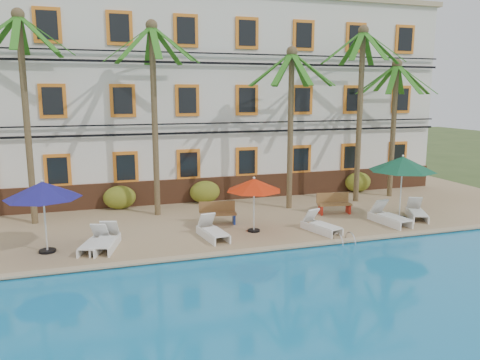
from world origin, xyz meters
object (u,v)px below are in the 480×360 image
object	(u,v)px
lounger_b	(106,241)
bench_right	(334,203)
umbrella_green	(403,164)
lounger_f	(417,212)
lounger_a	(95,242)
pool_ladder	(344,242)
lounger_c	(212,231)
lounger_d	(321,225)
palm_d	(361,92)
umbrella_red	(254,185)
palm_e	(394,109)
palm_c	(291,106)
lounger_e	(389,216)
palm_a	(24,90)
umbrella_blue	(43,190)
bench_left	(218,213)
palm_b	(154,94)

from	to	relation	value
lounger_b	bench_right	distance (m)	10.14
umbrella_green	lounger_f	distance (m)	2.26
lounger_b	lounger_a	bearing A→B (deg)	-175.59
lounger_a	pool_ladder	bearing A→B (deg)	-12.28
lounger_c	lounger_d	size ratio (longest dim) A/B	1.02
palm_d	umbrella_red	size ratio (longest dim) A/B	3.90
lounger_a	palm_e	bearing A→B (deg)	16.23
palm_c	lounger_b	world-z (taller)	palm_c
palm_c	lounger_d	bearing A→B (deg)	-95.21
umbrella_green	bench_right	distance (m)	3.39
umbrella_green	lounger_e	world-z (taller)	umbrella_green
umbrella_red	lounger_e	size ratio (longest dim) A/B	1.07
palm_a	umbrella_green	world-z (taller)	palm_a
palm_e	pool_ladder	world-z (taller)	palm_e
umbrella_red	lounger_a	distance (m)	6.19
umbrella_blue	lounger_c	distance (m)	6.06
lounger_b	lounger_c	bearing A→B (deg)	0.48
lounger_b	bench_left	size ratio (longest dim) A/B	1.27
palm_c	lounger_e	size ratio (longest dim) A/B	3.63
palm_a	lounger_f	distance (m)	17.04
lounger_e	bench_left	xyz separation A→B (m)	(-6.78, 2.11, 0.17)
palm_d	umbrella_red	bearing A→B (deg)	-152.64
palm_b	umbrella_red	bearing A→B (deg)	-48.89
bench_left	lounger_d	bearing A→B (deg)	-33.00
umbrella_green	bench_left	bearing A→B (deg)	168.03
bench_right	palm_c	bearing A→B (deg)	134.59
umbrella_red	pool_ladder	bearing A→B (deg)	-40.50
lounger_b	lounger_e	bearing A→B (deg)	-1.30
lounger_d	pool_ladder	world-z (taller)	lounger_d
lounger_c	palm_b	bearing A→B (deg)	110.09
umbrella_red	lounger_d	distance (m)	3.06
palm_c	lounger_b	xyz separation A→B (m)	(-8.43, -3.48, -4.48)
palm_a	lounger_b	xyz separation A→B (m)	(2.73, -4.25, -5.16)
lounger_b	palm_a	bearing A→B (deg)	122.77
palm_a	lounger_a	world-z (taller)	palm_a
palm_c	lounger_e	distance (m)	6.50
palm_b	umbrella_green	bearing A→B (deg)	-21.49
palm_e	umbrella_green	bearing A→B (deg)	-120.07
lounger_f	pool_ladder	distance (m)	5.12
bench_left	bench_right	distance (m)	5.42
umbrella_green	lounger_e	xyz separation A→B (m)	(-0.86, -0.49, -2.09)
umbrella_blue	lounger_d	distance (m)	10.20
lounger_b	lounger_d	world-z (taller)	lounger_b
palm_a	bench_right	distance (m)	13.82
palm_b	lounger_a	world-z (taller)	palm_b
palm_a	bench_left	world-z (taller)	palm_a
lounger_a	lounger_e	size ratio (longest dim) A/B	0.91
lounger_f	bench_left	xyz separation A→B (m)	(-8.44, 1.74, 0.19)
lounger_c	lounger_e	bearing A→B (deg)	-2.21
umbrella_blue	lounger_a	size ratio (longest dim) A/B	1.37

